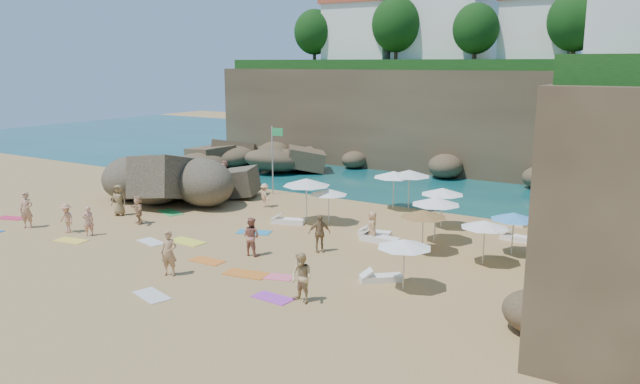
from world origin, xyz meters
The scene contains 48 objects.
ground centered at (0.00, 0.00, 0.00)m, with size 120.00×120.00×0.00m, color tan.
seawater centered at (0.00, 30.00, 0.00)m, with size 120.00×120.00×0.00m, color #0C4751.
cliff_back centered at (2.00, 25.00, 4.00)m, with size 44.00×8.00×8.00m, color brown.
rock_promontory centered at (-11.00, 16.00, 0.00)m, with size 12.00×7.00×2.00m, color brown, non-canonical shape.
clifftop_buildings centered at (2.96, 25.79, 11.24)m, with size 28.48×9.48×7.00m.
clifftop_trees centered at (4.78, 19.52, 11.26)m, with size 35.60×23.82×4.40m.
marina_masts centered at (-16.50, 30.00, 3.00)m, with size 3.10×0.10×6.00m.
rock_outcrop centered at (-9.37, 4.65, 0.00)m, with size 7.81×5.86×3.12m, color brown, non-canonical shape.
flag_pole centered at (-5.27, 8.80, 2.89)m, with size 0.88×0.13×4.53m.
parasol_0 centered at (3.97, 9.71, 2.18)m, with size 2.51×2.51×2.37m.
parasol_1 centered at (1.78, 4.22, 1.77)m, with size 2.04×2.04×1.93m.
parasol_2 centered at (3.22, 9.18, 2.11)m, with size 2.43×2.43×2.30m.
parasol_4 centered at (7.22, 6.75, 1.97)m, with size 2.26×2.26×2.14m.
parasol_5 centered at (0.63, 3.78, 2.25)m, with size 2.60×2.60×2.46m.
parasol_6 centered at (8.16, 2.06, 1.87)m, with size 2.15×2.15×2.03m.
parasol_7 centered at (11.06, 1.92, 1.81)m, with size 2.08×2.08×1.97m.
parasol_9 centered at (7.97, 4.01, 2.05)m, with size 2.36×2.36×2.24m.
parasol_10 centered at (11.72, 3.97, 1.82)m, with size 2.09×2.09×1.98m.
parasol_11 centered at (9.46, -2.72, 1.85)m, with size 2.13×2.13×2.01m.
lounger_0 centered at (-0.09, 3.07, 0.14)m, with size 1.77×0.59×0.28m, color white.
lounger_1 centered at (10.30, 9.51, 0.13)m, with size 1.61×0.54×0.25m, color silver.
lounger_2 centered at (11.36, 6.40, 0.13)m, with size 1.68×0.56×0.26m, color white.
lounger_3 centered at (4.99, 3.46, 0.13)m, with size 1.63×0.54×0.25m, color white.
lounger_4 centered at (5.73, 2.56, 0.16)m, with size 2.00×0.67×0.31m, color white.
lounger_5 centered at (8.33, -2.37, 0.13)m, with size 1.68×0.56×0.26m, color white.
towel_2 centered at (0.67, -4.18, 0.01)m, with size 1.57×0.78×0.03m, color orange.
towel_4 centered at (-7.16, -5.39, 0.01)m, with size 1.58×0.79×0.03m, color yellow.
towel_5 centered at (-3.67, -3.43, 0.01)m, with size 1.55×0.77×0.03m, color silver.
towel_6 centered at (5.76, -6.16, 0.01)m, with size 1.55×0.78×0.03m, color purple.
towel_7 centered at (-13.89, -4.35, 0.01)m, with size 1.54×0.77×0.03m, color #D3254E.
towel_8 centered at (-0.53, 0.64, 0.02)m, with size 1.73×0.86×0.03m, color #2387BF.
towel_9 centered at (4.41, -4.23, 0.01)m, with size 1.54×0.77×0.03m, color #F65F83.
towel_10 centered at (3.21, -4.59, 0.02)m, with size 1.84×0.92×0.03m, color orange.
towel_11 centered at (-7.32, 1.40, 0.02)m, with size 1.75×0.87×0.03m, color green.
towel_12 centered at (-2.21, -2.46, 0.02)m, with size 1.86×0.93×0.03m, color yellow.
towel_13 centered at (1.78, -8.40, 0.01)m, with size 1.65×0.82×0.03m, color silver.
person_stand_0 centered at (-11.18, -5.07, 0.97)m, with size 0.71×0.46×1.94m, color tan.
person_stand_1 centered at (1.78, -2.43, 0.88)m, with size 0.86×0.67×1.77m, color #B46E5A.
person_stand_2 centered at (-3.58, 5.54, 0.72)m, with size 0.93×0.38×1.44m, color #E2AA80.
person_stand_3 centered at (4.09, -0.33, 0.89)m, with size 1.04×0.43×1.78m, color #96734B.
person_stand_4 centered at (5.34, 2.52, 0.74)m, with size 0.73×0.40×1.49m, color tan.
person_stand_5 centered at (-9.79, 9.01, 0.93)m, with size 1.72×0.50×1.86m, color tan.
person_stand_6 centered at (-7.18, -4.30, 0.76)m, with size 0.55×0.36×1.52m, color tan.
person_lie_0 centered at (-8.60, -4.54, 0.20)m, with size 0.96×1.49×0.40m, color tan.
person_lie_2 centered at (-9.30, -0.61, 0.23)m, with size 0.85×1.74×0.46m, color olive.
person_lie_3 centered at (-6.89, -1.32, 0.20)m, with size 1.41×1.52×0.41m, color tan.
person_lie_4 centered at (0.69, -6.40, 0.22)m, with size 0.68×1.87×0.45m, color tan.
person_lie_5 centered at (6.90, -5.92, 0.35)m, with size 0.89×1.83×0.69m, color tan.
Camera 1 is at (18.99, -23.61, 8.59)m, focal length 35.00 mm.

